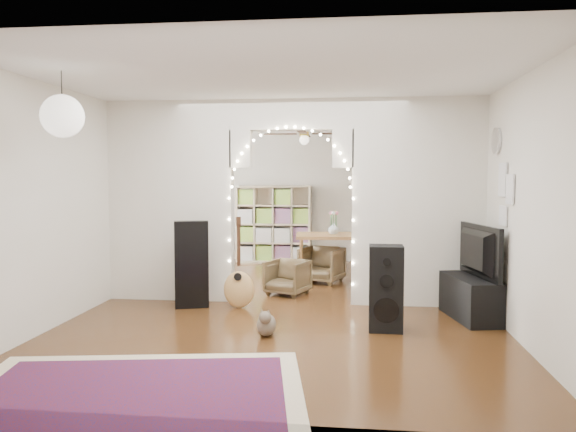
# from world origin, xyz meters

# --- Properties ---
(floor) EXTENTS (7.50, 7.50, 0.00)m
(floor) POSITION_xyz_m (0.00, 0.00, 0.00)
(floor) COLOR black
(floor) RESTS_ON ground
(ceiling) EXTENTS (5.00, 7.50, 0.02)m
(ceiling) POSITION_xyz_m (0.00, 0.00, 2.70)
(ceiling) COLOR white
(ceiling) RESTS_ON wall_back
(wall_back) EXTENTS (5.00, 0.02, 2.70)m
(wall_back) POSITION_xyz_m (0.00, 3.75, 1.35)
(wall_back) COLOR silver
(wall_back) RESTS_ON floor
(wall_front) EXTENTS (5.00, 0.02, 2.70)m
(wall_front) POSITION_xyz_m (0.00, -3.75, 1.35)
(wall_front) COLOR silver
(wall_front) RESTS_ON floor
(wall_left) EXTENTS (0.02, 7.50, 2.70)m
(wall_left) POSITION_xyz_m (-2.50, 0.00, 1.35)
(wall_left) COLOR silver
(wall_left) RESTS_ON floor
(wall_right) EXTENTS (0.02, 7.50, 2.70)m
(wall_right) POSITION_xyz_m (2.50, 0.00, 1.35)
(wall_right) COLOR silver
(wall_right) RESTS_ON floor
(divider_wall) EXTENTS (5.00, 0.20, 2.70)m
(divider_wall) POSITION_xyz_m (0.00, 0.00, 1.42)
(divider_wall) COLOR silver
(divider_wall) RESTS_ON floor
(fairy_lights) EXTENTS (1.64, 0.04, 1.60)m
(fairy_lights) POSITION_xyz_m (0.00, -0.13, 1.55)
(fairy_lights) COLOR #FFEABF
(fairy_lights) RESTS_ON divider_wall
(window) EXTENTS (0.04, 1.20, 1.40)m
(window) POSITION_xyz_m (-2.47, 1.80, 1.50)
(window) COLOR white
(window) RESTS_ON wall_left
(wall_clock) EXTENTS (0.03, 0.31, 0.31)m
(wall_clock) POSITION_xyz_m (2.48, -0.60, 2.10)
(wall_clock) COLOR white
(wall_clock) RESTS_ON wall_right
(picture_frames) EXTENTS (0.02, 0.50, 0.70)m
(picture_frames) POSITION_xyz_m (2.48, -1.00, 1.50)
(picture_frames) COLOR white
(picture_frames) RESTS_ON wall_right
(paper_lantern) EXTENTS (0.40, 0.40, 0.40)m
(paper_lantern) POSITION_xyz_m (-1.90, -2.40, 2.25)
(paper_lantern) COLOR white
(paper_lantern) RESTS_ON ceiling
(ceiling_fan) EXTENTS (1.10, 1.10, 0.30)m
(ceiling_fan) POSITION_xyz_m (0.00, 2.00, 2.40)
(ceiling_fan) COLOR gold
(ceiling_fan) RESTS_ON ceiling
(area_rug) EXTENTS (2.95, 2.39, 0.02)m
(area_rug) POSITION_xyz_m (-0.88, -3.40, 0.01)
(area_rug) COLOR maroon
(area_rug) RESTS_ON floor
(guitar_case) EXTENTS (0.45, 0.26, 1.12)m
(guitar_case) POSITION_xyz_m (-1.24, -0.48, 0.56)
(guitar_case) COLOR black
(guitar_case) RESTS_ON floor
(acoustic_guitar) EXTENTS (0.42, 0.21, 1.00)m
(acoustic_guitar) POSITION_xyz_m (-0.63, -0.44, 0.43)
(acoustic_guitar) COLOR tan
(acoustic_guitar) RESTS_ON floor
(tabby_cat) EXTENTS (0.22, 0.48, 0.32)m
(tabby_cat) POSITION_xyz_m (-0.09, -1.65, 0.13)
(tabby_cat) COLOR brown
(tabby_cat) RESTS_ON floor
(floor_speaker) EXTENTS (0.37, 0.33, 0.94)m
(floor_speaker) POSITION_xyz_m (1.18, -1.29, 0.47)
(floor_speaker) COLOR black
(floor_speaker) RESTS_ON floor
(media_console) EXTENTS (0.59, 1.06, 0.50)m
(media_console) POSITION_xyz_m (2.20, -0.68, 0.25)
(media_console) COLOR black
(media_console) RESTS_ON floor
(tv) EXTENTS (0.35, 1.08, 0.62)m
(tv) POSITION_xyz_m (2.20, -0.68, 0.81)
(tv) COLOR black
(tv) RESTS_ON media_console
(bookcase) EXTENTS (1.50, 0.90, 1.51)m
(bookcase) POSITION_xyz_m (-0.73, 3.50, 0.75)
(bookcase) COLOR #C3B08D
(bookcase) RESTS_ON floor
(dining_table) EXTENTS (1.26, 0.89, 0.76)m
(dining_table) POSITION_xyz_m (0.51, 1.64, 0.68)
(dining_table) COLOR brown
(dining_table) RESTS_ON floor
(flower_vase) EXTENTS (0.20, 0.20, 0.19)m
(flower_vase) POSITION_xyz_m (0.51, 1.64, 0.85)
(flower_vase) COLOR silver
(flower_vase) RESTS_ON dining_table
(dining_chair_left) EXTENTS (0.70, 0.70, 0.50)m
(dining_chair_left) POSITION_xyz_m (-0.11, 0.45, 0.25)
(dining_chair_left) COLOR brown
(dining_chair_left) RESTS_ON floor
(dining_chair_right) EXTENTS (0.78, 0.79, 0.57)m
(dining_chair_right) POSITION_xyz_m (0.33, 1.44, 0.28)
(dining_chair_right) COLOR brown
(dining_chair_right) RESTS_ON floor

